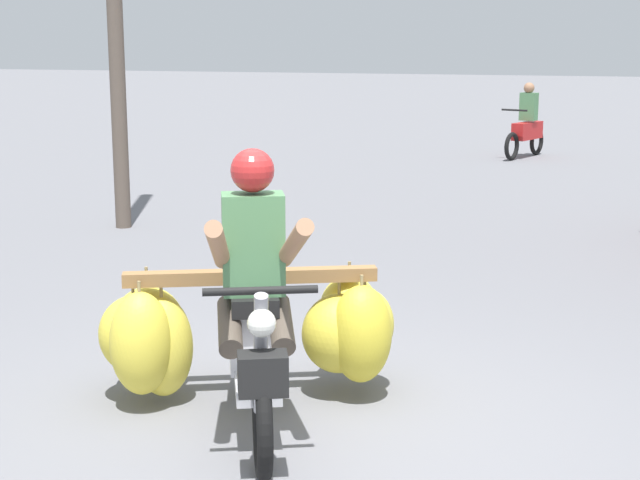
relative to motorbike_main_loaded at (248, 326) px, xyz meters
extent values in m
plane|color=slate|center=(0.56, -0.40, -0.49)|extent=(120.00, 120.00, 0.00)
torus|color=black|center=(0.49, -0.88, -0.21)|extent=(0.33, 0.53, 0.56)
torus|color=black|center=(-0.07, 0.18, -0.21)|extent=(0.33, 0.53, 0.56)
cube|color=silver|center=(0.26, -0.44, -0.17)|extent=(0.47, 0.61, 0.08)
cube|color=silver|center=(0.07, -0.08, 0.01)|extent=(0.54, 0.70, 0.36)
cube|color=black|center=(0.11, -0.15, 0.23)|extent=(0.51, 0.65, 0.10)
cylinder|color=gray|center=(0.46, -0.83, 0.13)|extent=(0.19, 0.28, 0.69)
cylinder|color=black|center=(0.48, -0.86, 0.47)|extent=(0.52, 0.29, 0.04)
sphere|color=silver|center=(0.51, -0.93, 0.33)|extent=(0.14, 0.14, 0.14)
cube|color=black|center=(0.53, -0.97, 0.09)|extent=(0.29, 0.25, 0.20)
cube|color=silver|center=(0.49, -0.88, 0.09)|extent=(0.22, 0.29, 0.04)
cube|color=olive|center=(0.00, 0.05, 0.29)|extent=(1.38, 0.78, 0.08)
cube|color=olive|center=(-0.08, 0.21, 0.26)|extent=(1.23, 0.69, 0.06)
ellipsoid|color=yellow|center=(0.46, 0.31, -0.08)|extent=(0.61, 0.60, 0.49)
cylinder|color=#998459|center=(0.46, 0.31, 0.22)|extent=(0.02, 0.02, 0.17)
ellipsoid|color=yellow|center=(-0.69, 0.01, -0.08)|extent=(0.62, 0.61, 0.52)
cylinder|color=#998459|center=(-0.69, 0.01, 0.22)|extent=(0.02, 0.02, 0.16)
ellipsoid|color=yellow|center=(-0.67, -0.18, -0.07)|extent=(0.54, 0.51, 0.48)
cylinder|color=#998459|center=(-0.67, -0.18, 0.22)|extent=(0.02, 0.02, 0.16)
ellipsoid|color=yellow|center=(0.58, 0.46, -0.06)|extent=(0.46, 0.44, 0.46)
cylinder|color=#998459|center=(0.58, 0.46, 0.22)|extent=(0.02, 0.02, 0.16)
ellipsoid|color=gold|center=(0.61, 0.28, -0.06)|extent=(0.50, 0.50, 0.60)
cylinder|color=#998459|center=(0.61, 0.28, 0.26)|extent=(0.02, 0.02, 0.09)
ellipsoid|color=yellow|center=(0.43, 0.59, -0.05)|extent=(0.50, 0.47, 0.53)
cylinder|color=#998459|center=(0.43, 0.59, 0.25)|extent=(0.02, 0.02, 0.11)
ellipsoid|color=yellow|center=(-0.54, -0.32, -0.07)|extent=(0.50, 0.49, 0.62)
cylinder|color=#998459|center=(-0.54, -0.32, 0.26)|extent=(0.02, 0.02, 0.09)
ellipsoid|color=yellow|center=(-0.48, -0.18, -0.13)|extent=(0.48, 0.48, 0.61)
cylinder|color=#998459|center=(-0.48, -0.18, 0.23)|extent=(0.02, 0.02, 0.15)
cube|color=#4C7F51|center=(0.16, -0.26, 0.56)|extent=(0.40, 0.35, 0.56)
sphere|color=#B22626|center=(0.17, -0.28, 0.97)|extent=(0.24, 0.24, 0.24)
cylinder|color=#9E7051|center=(0.49, -0.47, 0.63)|extent=(0.45, 0.66, 0.39)
cylinder|color=#9E7051|center=(0.15, -0.65, 0.63)|extent=(0.37, 0.70, 0.39)
cylinder|color=#4C4238|center=(0.34, -0.30, 0.13)|extent=(0.32, 0.45, 0.27)
cylinder|color=#4C4238|center=(0.09, -0.43, 0.13)|extent=(0.32, 0.45, 0.27)
torus|color=black|center=(-0.65, 12.82, -0.23)|extent=(0.22, 0.52, 0.52)
torus|color=black|center=(-0.36, 13.88, -0.23)|extent=(0.22, 0.52, 0.52)
cube|color=red|center=(-0.48, 13.45, 0.01)|extent=(0.47, 0.93, 0.32)
cylinder|color=black|center=(-0.64, 12.87, 0.43)|extent=(0.49, 0.17, 0.04)
cube|color=#4C7F51|center=(-0.47, 13.47, 0.46)|extent=(0.34, 0.27, 0.52)
sphere|color=#9E7051|center=(-0.48, 13.45, 0.81)|extent=(0.20, 0.20, 0.20)
camera|label=1|loc=(2.36, -4.98, 1.65)|focal=54.15mm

